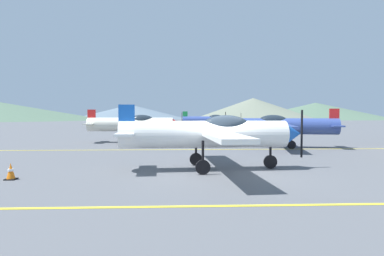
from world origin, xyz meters
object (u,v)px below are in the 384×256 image
Objects in this scene: airplane_near at (211,133)px; airplane_back at (211,120)px; traffic_cone_front at (11,172)px; airplane_mid at (282,126)px; car_sedan at (276,126)px; airplane_far at (134,124)px.

airplane_near is 29.92m from airplane_back.
airplane_mid is at bearing 39.39° from traffic_cone_front.
car_sedan is at bearing -11.67° from airplane_back.
airplane_back is 33.24m from traffic_cone_front.
airplane_mid is 1.00× the size of airplane_back.
car_sedan is at bearing 41.95° from airplane_far.
airplane_near and airplane_mid have the same top height.
airplane_far is 1.94× the size of car_sedan.
car_sedan is at bearing 58.19° from traffic_cone_front.
airplane_near is at bearing -95.91° from airplane_back.
airplane_back reaches higher than car_sedan.
car_sedan is (16.19, 14.55, -0.68)m from airplane_far.
airplane_mid is at bearing -82.28° from airplane_back.
airplane_near is at bearing -69.89° from airplane_far.
car_sedan reaches higher than traffic_cone_front.
airplane_far is 15.54m from traffic_cone_front.
airplane_back is (3.08, 29.76, 0.00)m from airplane_near.
airplane_back is 15.29× the size of traffic_cone_front.
airplane_far reaches higher than traffic_cone_front.
airplane_near reaches higher than car_sedan.
airplane_near is 1.00× the size of airplane_far.
airplane_mid and airplane_back have the same top height.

